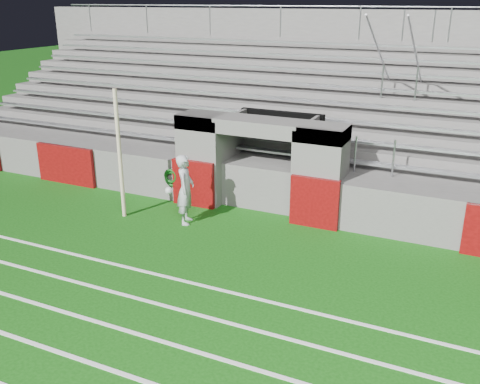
% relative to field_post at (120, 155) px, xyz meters
% --- Properties ---
extents(ground, '(90.00, 90.00, 0.00)m').
position_rel_field_post_xyz_m(ground, '(3.16, -1.45, -1.75)').
color(ground, '#0F480C').
rests_on(ground, ground).
extents(field_post, '(0.11, 0.11, 3.50)m').
position_rel_field_post_xyz_m(field_post, '(0.00, 0.00, 0.00)').
color(field_post, beige).
rests_on(field_post, ground).
extents(stadium_structure, '(26.00, 8.48, 5.42)m').
position_rel_field_post_xyz_m(stadium_structure, '(3.16, 6.52, -0.26)').
color(stadium_structure, '#565351').
rests_on(stadium_structure, ground).
extents(goalkeeper_with_ball, '(0.74, 0.81, 1.88)m').
position_rel_field_post_xyz_m(goalkeeper_with_ball, '(1.79, 0.32, -0.81)').
color(goalkeeper_with_ball, '#A9AEB3').
rests_on(goalkeeper_with_ball, ground).
extents(hose_coil, '(0.48, 0.14, 0.56)m').
position_rel_field_post_xyz_m(hose_coil, '(0.63, 1.48, -1.00)').
color(hose_coil, '#0D4511').
rests_on(hose_coil, ground).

